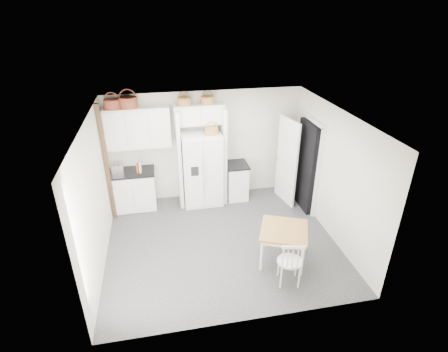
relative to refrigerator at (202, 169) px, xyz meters
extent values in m
plane|color=black|center=(0.15, -1.66, -0.87)|extent=(4.50, 4.50, 0.00)
plane|color=white|center=(0.15, -1.66, 1.73)|extent=(4.50, 4.50, 0.00)
plane|color=beige|center=(0.15, 0.34, 0.43)|extent=(4.50, 0.00, 4.50)
plane|color=beige|center=(-2.10, -1.66, 0.43)|extent=(0.00, 4.00, 4.00)
plane|color=beige|center=(2.40, -1.66, 0.43)|extent=(0.00, 4.00, 4.00)
cube|color=white|center=(0.00, 0.00, 0.00)|extent=(0.90, 0.72, 1.74)
cube|color=white|center=(-1.59, 0.04, -0.42)|extent=(0.96, 0.61, 0.89)
cube|color=white|center=(0.84, 0.04, -0.44)|extent=(0.49, 0.58, 0.86)
cube|color=brown|center=(1.15, -2.42, -0.52)|extent=(1.08, 1.08, 0.69)
cube|color=white|center=(1.07, -2.99, -0.42)|extent=(0.50, 0.47, 0.89)
cube|color=black|center=(-1.59, 0.04, 0.04)|extent=(1.00, 0.65, 0.04)
cube|color=black|center=(0.84, 0.04, 0.01)|extent=(0.53, 0.62, 0.04)
cube|color=silver|center=(-1.90, 0.04, 0.16)|extent=(0.28, 0.18, 0.18)
cube|color=#BD3E21|center=(-1.44, -0.04, 0.17)|extent=(0.06, 0.15, 0.21)
cube|color=beige|center=(-1.39, -0.04, 0.18)|extent=(0.05, 0.16, 0.23)
cylinder|color=brown|center=(-1.81, 0.17, 1.58)|extent=(0.34, 0.34, 0.19)
cylinder|color=brown|center=(-1.49, 0.17, 1.59)|extent=(0.38, 0.38, 0.23)
cylinder|color=brown|center=(-0.32, 0.17, 1.56)|extent=(0.29, 0.29, 0.16)
cylinder|color=brown|center=(0.19, 0.17, 1.56)|extent=(0.29, 0.29, 0.17)
cylinder|color=brown|center=(0.23, -0.10, 0.95)|extent=(0.29, 0.29, 0.16)
cube|color=white|center=(-1.35, 0.17, 1.03)|extent=(1.40, 0.34, 0.90)
cube|color=white|center=(0.00, 0.17, 1.26)|extent=(1.12, 0.34, 0.45)
cube|color=white|center=(-0.51, 0.04, 0.28)|extent=(0.08, 0.60, 2.30)
cube|color=white|center=(0.51, 0.04, 0.28)|extent=(0.08, 0.60, 2.30)
cube|color=black|center=(-2.05, -0.31, 0.43)|extent=(0.09, 0.09, 2.60)
cube|color=black|center=(2.31, -0.66, 0.16)|extent=(0.18, 0.85, 2.05)
cube|color=white|center=(1.95, -0.32, 0.16)|extent=(0.21, 0.79, 2.05)
camera|label=1|loc=(-0.91, -7.29, 3.50)|focal=28.00mm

